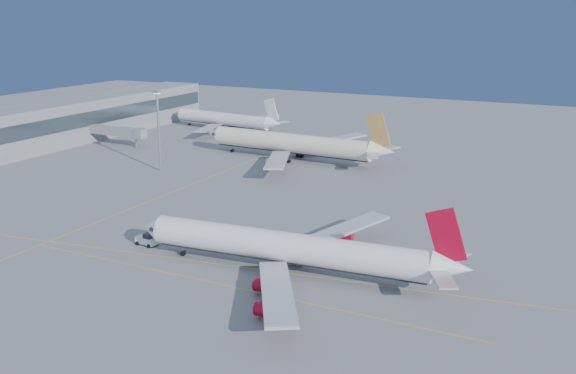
% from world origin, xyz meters
% --- Properties ---
extents(ground, '(500.00, 500.00, 0.00)m').
position_xyz_m(ground, '(0.00, 0.00, 0.00)').
color(ground, slate).
rests_on(ground, ground).
extents(terminal, '(18.40, 110.00, 15.00)m').
position_xyz_m(terminal, '(-114.93, 85.00, 7.51)').
color(terminal, gray).
rests_on(terminal, ground).
extents(jet_bridge, '(23.60, 3.60, 6.90)m').
position_xyz_m(jet_bridge, '(-93.11, 72.00, 5.17)').
color(jet_bridge, gray).
rests_on(jet_bridge, ground).
extents(taxiway_lines, '(118.86, 140.00, 0.02)m').
position_xyz_m(taxiway_lines, '(-14.71, 6.34, 0.01)').
color(taxiway_lines, '#DEAF0C').
rests_on(taxiway_lines, ground).
extents(airliner_virgin, '(63.58, 56.93, 15.68)m').
position_xyz_m(airliner_virgin, '(12.56, -3.88, 4.73)').
color(airliner_virgin, white).
rests_on(airliner_virgin, ground).
extents(airliner_etihad, '(67.75, 62.54, 17.68)m').
position_xyz_m(airliner_etihad, '(-27.82, 79.14, 5.38)').
color(airliner_etihad, beige).
rests_on(airliner_etihad, ground).
extents(airliner_third, '(55.06, 50.36, 14.78)m').
position_xyz_m(airliner_third, '(-76.58, 115.30, 4.47)').
color(airliner_third, white).
rests_on(airliner_third, ground).
extents(pushback_tug, '(4.78, 3.18, 2.58)m').
position_xyz_m(pushback_tug, '(-20.32, -4.09, 1.19)').
color(pushback_tug, white).
rests_on(pushback_tug, ground).
extents(light_mast, '(2.06, 2.06, 23.80)m').
position_xyz_m(light_mast, '(-57.27, 48.28, 14.05)').
color(light_mast, gray).
rests_on(light_mast, ground).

